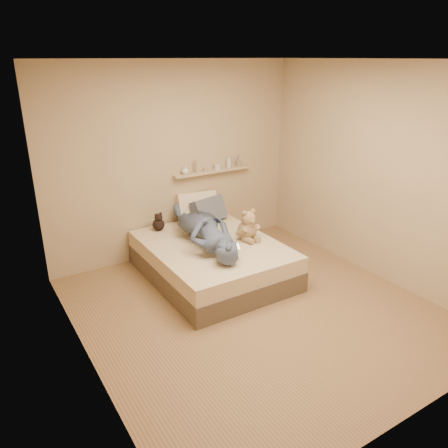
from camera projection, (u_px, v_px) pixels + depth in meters
room at (258, 197)px, 4.38m from camera, size 3.80×3.80×3.80m
bed at (212, 260)px, 5.50m from camera, size 1.50×1.90×0.45m
game_console at (232, 248)px, 4.91m from camera, size 0.19×0.11×0.06m
teddy_bear at (248, 227)px, 5.47m from camera, size 0.34×0.32×0.41m
dark_plush at (159, 223)px, 5.79m from camera, size 0.16×0.16×0.25m
pillow_cream at (197, 207)px, 6.13m from camera, size 0.59×0.36×0.43m
pillow_grey at (209, 210)px, 6.08m from camera, size 0.55×0.38×0.37m
person at (205, 229)px, 5.36m from camera, size 0.82×1.64×0.38m
wall_shelf at (213, 171)px, 6.18m from camera, size 1.20×0.12×0.03m
shelf_bottles at (214, 165)px, 6.16m from camera, size 0.98×0.10×0.19m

